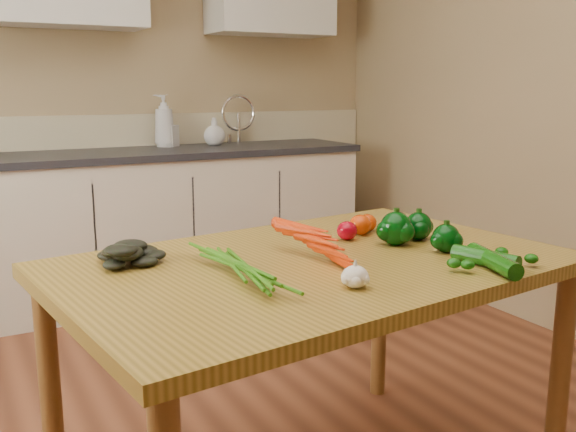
# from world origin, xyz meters

# --- Properties ---
(room) EXTENTS (4.04, 5.04, 2.64)m
(room) POSITION_xyz_m (0.00, 0.17, 1.25)
(room) COLOR brown
(room) RESTS_ON ground
(counter_run) EXTENTS (2.84, 0.64, 1.14)m
(counter_run) POSITION_xyz_m (0.21, 2.19, 0.46)
(counter_run) COLOR beige
(counter_run) RESTS_ON ground
(table) EXTENTS (1.56, 1.11, 0.78)m
(table) POSITION_xyz_m (0.16, -0.01, 0.69)
(table) COLOR olive
(table) RESTS_ON ground
(soap_bottle_a) EXTENTS (0.17, 0.17, 0.32)m
(soap_bottle_a) POSITION_xyz_m (0.47, 2.34, 1.06)
(soap_bottle_a) COLOR silver
(soap_bottle_a) RESTS_ON counter_run
(soap_bottle_b) EXTENTS (0.13, 0.13, 0.20)m
(soap_bottle_b) POSITION_xyz_m (0.50, 2.35, 1.00)
(soap_bottle_b) COLOR silver
(soap_bottle_b) RESTS_ON counter_run
(soap_bottle_c) EXTENTS (0.18, 0.18, 0.17)m
(soap_bottle_c) POSITION_xyz_m (0.78, 2.30, 0.99)
(soap_bottle_c) COLOR silver
(soap_bottle_c) RESTS_ON counter_run
(carrot_bunch) EXTENTS (0.29, 0.24, 0.07)m
(carrot_bunch) POSITION_xyz_m (0.08, -0.04, 0.81)
(carrot_bunch) COLOR red
(carrot_bunch) RESTS_ON table
(leafy_greens) EXTENTS (0.21, 0.19, 0.10)m
(leafy_greens) POSITION_xyz_m (-0.31, 0.19, 0.83)
(leafy_greens) COLOR black
(leafy_greens) RESTS_ON table
(garlic_bulb) EXTENTS (0.07, 0.07, 0.06)m
(garlic_bulb) POSITION_xyz_m (0.12, -0.29, 0.81)
(garlic_bulb) COLOR white
(garlic_bulb) RESTS_ON table
(pepper_a) EXTENTS (0.10, 0.10, 0.10)m
(pepper_a) POSITION_xyz_m (0.48, 0.02, 0.83)
(pepper_a) COLOR #023208
(pepper_a) RESTS_ON table
(pepper_b) EXTENTS (0.09, 0.09, 0.09)m
(pepper_b) POSITION_xyz_m (0.59, 0.04, 0.82)
(pepper_b) COLOR #023208
(pepper_b) RESTS_ON table
(pepper_c) EXTENTS (0.08, 0.08, 0.08)m
(pepper_c) POSITION_xyz_m (0.56, -0.12, 0.82)
(pepper_c) COLOR #023208
(pepper_c) RESTS_ON table
(tomato_a) EXTENTS (0.07, 0.07, 0.06)m
(tomato_a) POSITION_xyz_m (0.38, 0.15, 0.81)
(tomato_a) COLOR #970211
(tomato_a) RESTS_ON table
(tomato_b) EXTENTS (0.08, 0.08, 0.07)m
(tomato_b) POSITION_xyz_m (0.46, 0.19, 0.81)
(tomato_b) COLOR red
(tomato_b) RESTS_ON table
(tomato_c) EXTENTS (0.07, 0.07, 0.06)m
(tomato_c) POSITION_xyz_m (0.51, 0.22, 0.81)
(tomato_c) COLOR red
(tomato_c) RESTS_ON table
(zucchini_a) EXTENTS (0.10, 0.20, 0.05)m
(zucchini_a) POSITION_xyz_m (0.55, -0.30, 0.80)
(zucchini_a) COLOR #0B4107
(zucchini_a) RESTS_ON table
(zucchini_b) EXTENTS (0.11, 0.24, 0.05)m
(zucchini_b) POSITION_xyz_m (0.55, -0.33, 0.80)
(zucchini_b) COLOR #0B4107
(zucchini_b) RESTS_ON table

